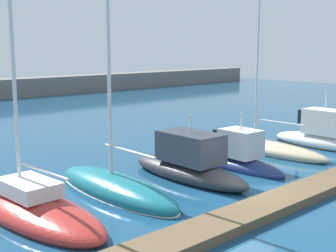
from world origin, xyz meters
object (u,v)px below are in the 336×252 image
Objects in this scene: motorboat_charcoal_fourth at (188,163)px; motorboat_navy_fifth at (237,158)px; sailboat_teal_third at (115,186)px; sailboat_sand_sixth at (266,147)px; sailboat_red_second at (34,207)px; motorboat_white_seventh at (321,136)px.

motorboat_charcoal_fourth is 3.47m from motorboat_navy_fifth.
sailboat_teal_third is 11.54m from sailboat_sand_sixth.
sailboat_teal_third is at bearing 83.82° from motorboat_charcoal_fourth.
motorboat_navy_fifth is (3.44, -0.30, -0.30)m from motorboat_charcoal_fourth.
sailboat_red_second is 15.52m from sailboat_sand_sixth.
motorboat_white_seventh is (3.92, -1.42, 0.39)m from sailboat_sand_sixth.
sailboat_teal_third is at bearing 86.39° from motorboat_navy_fifth.
motorboat_white_seventh is at bearing -92.15° from motorboat_charcoal_fourth.
motorboat_white_seventh is (19.44, -1.04, 0.34)m from sailboat_red_second.
sailboat_sand_sixth is (15.52, 0.38, -0.05)m from sailboat_red_second.
sailboat_red_second is 1.04× the size of sailboat_sand_sixth.
sailboat_red_second is at bearing 88.49° from motorboat_white_seventh.
sailboat_red_second is 2.76× the size of motorboat_white_seventh.
motorboat_white_seventh is at bearing -90.14° from motorboat_navy_fifth.
sailboat_sand_sixth is (7.52, 0.72, -0.45)m from motorboat_charcoal_fourth.
motorboat_charcoal_fourth is (8.00, -0.34, 0.40)m from sailboat_red_second.
sailboat_red_second is 2.90× the size of motorboat_navy_fifth.
sailboat_sand_sixth reaches higher than motorboat_white_seventh.
motorboat_charcoal_fourth is at bearing -94.85° from sailboat_red_second.
sailboat_red_second is 8.02m from motorboat_charcoal_fourth.
motorboat_charcoal_fourth reaches higher than motorboat_navy_fifth.
motorboat_charcoal_fourth is (4.02, -0.53, 0.47)m from sailboat_teal_third.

